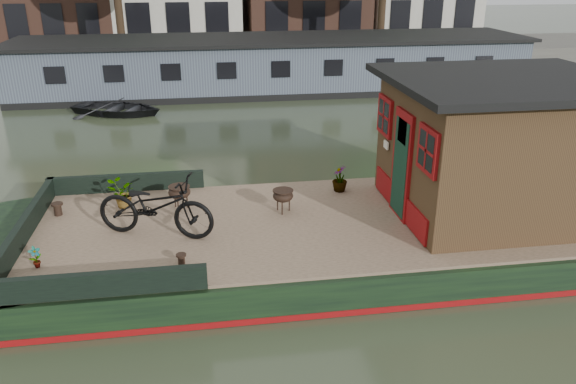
{
  "coord_description": "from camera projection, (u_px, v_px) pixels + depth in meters",
  "views": [
    {
      "loc": [
        -2.92,
        -8.76,
        4.84
      ],
      "look_at": [
        -1.5,
        0.5,
        1.01
      ],
      "focal_mm": 35.0,
      "sensor_mm": 36.0,
      "label": 1
    }
  ],
  "objects": [
    {
      "name": "ground",
      "position": [
        373.0,
        249.0,
        10.25
      ],
      "size": [
        120.0,
        120.0,
        0.0
      ],
      "primitive_type": "plane",
      "color": "#333B26",
      "rests_on": "ground"
    },
    {
      "name": "dinghy",
      "position": [
        117.0,
        105.0,
        19.29
      ],
      "size": [
        3.77,
        3.3,
        0.65
      ],
      "primitive_type": "imported",
      "rotation": [
        0.0,
        0.0,
        1.17
      ],
      "color": "black",
      "rests_on": "ground"
    },
    {
      "name": "bollard_stbd",
      "position": [
        181.0,
        259.0,
        8.37
      ],
      "size": [
        0.15,
        0.15,
        0.18
      ],
      "primitive_type": "cylinder",
      "color": "black",
      "rests_on": "houseboat_deck"
    },
    {
      "name": "far_houseboat",
      "position": [
        274.0,
        66.0,
        22.69
      ],
      "size": [
        20.4,
        4.4,
        2.11
      ],
      "color": "#4A5763",
      "rests_on": "ground"
    },
    {
      "name": "cabin",
      "position": [
        499.0,
        145.0,
        9.85
      ],
      "size": [
        4.0,
        3.5,
        2.42
      ],
      "color": "#332014",
      "rests_on": "houseboat_deck"
    },
    {
      "name": "bicycle",
      "position": [
        155.0,
        206.0,
        9.13
      ],
      "size": [
        2.1,
        1.32,
        1.04
      ],
      "primitive_type": "imported",
      "rotation": [
        0.0,
        0.0,
        1.23
      ],
      "color": "black",
      "rests_on": "houseboat_deck"
    },
    {
      "name": "potted_plant_c",
      "position": [
        122.0,
        194.0,
        10.28
      ],
      "size": [
        0.61,
        0.58,
        0.53
      ],
      "primitive_type": "imported",
      "rotation": [
        0.0,
        0.0,
        3.58
      ],
      "color": "maroon",
      "rests_on": "houseboat_deck"
    },
    {
      "name": "brazier_rear",
      "position": [
        180.0,
        197.0,
        10.24
      ],
      "size": [
        0.46,
        0.46,
        0.45
      ],
      "primitive_type": null,
      "rotation": [
        0.0,
        0.0,
        0.11
      ],
      "color": "black",
      "rests_on": "houseboat_deck"
    },
    {
      "name": "bow_bulwark",
      "position": [
        78.0,
        226.0,
        9.23
      ],
      "size": [
        3.0,
        4.0,
        0.35
      ],
      "color": "black",
      "rests_on": "houseboat_deck"
    },
    {
      "name": "potted_plant_d",
      "position": [
        340.0,
        179.0,
        11.03
      ],
      "size": [
        0.35,
        0.35,
        0.52
      ],
      "primitive_type": "imported",
      "rotation": [
        0.0,
        0.0,
        4.51
      ],
      "color": "brown",
      "rests_on": "houseboat_deck"
    },
    {
      "name": "bollard_port",
      "position": [
        58.0,
        209.0,
        10.02
      ],
      "size": [
        0.2,
        0.2,
        0.23
      ],
      "primitive_type": "cylinder",
      "color": "black",
      "rests_on": "houseboat_deck"
    },
    {
      "name": "quay",
      "position": [
        258.0,
        55.0,
        28.84
      ],
      "size": [
        60.0,
        6.0,
        0.9
      ],
      "primitive_type": "cube",
      "color": "#47443F",
      "rests_on": "ground"
    },
    {
      "name": "houseboat_deck",
      "position": [
        375.0,
        218.0,
        10.02
      ],
      "size": [
        11.8,
        3.8,
        0.05
      ],
      "primitive_type": "cube",
      "color": "#917359",
      "rests_on": "houseboat_hull"
    },
    {
      "name": "potted_plant_e",
      "position": [
        36.0,
        257.0,
        8.26
      ],
      "size": [
        0.22,
        0.21,
        0.34
      ],
      "primitive_type": "imported",
      "rotation": [
        0.0,
        0.0,
        0.66
      ],
      "color": "maroon",
      "rests_on": "houseboat_deck"
    },
    {
      "name": "houseboat_hull",
      "position": [
        301.0,
        240.0,
        9.96
      ],
      "size": [
        14.01,
        4.02,
        0.6
      ],
      "color": "black",
      "rests_on": "ground"
    },
    {
      "name": "brazier_front",
      "position": [
        283.0,
        201.0,
        10.12
      ],
      "size": [
        0.51,
        0.51,
        0.43
      ],
      "primitive_type": null,
      "rotation": [
        0.0,
        0.0,
        -0.37
      ],
      "color": "black",
      "rests_on": "houseboat_deck"
    }
  ]
}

